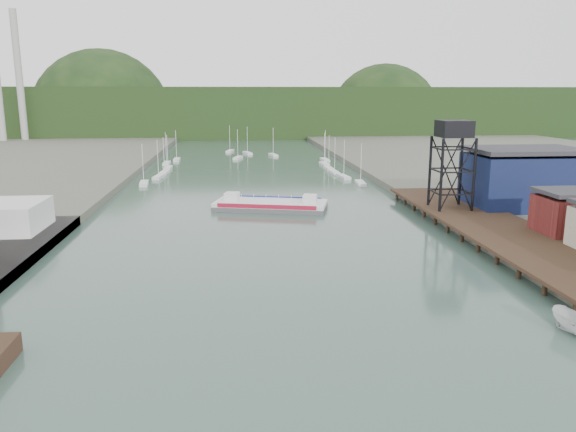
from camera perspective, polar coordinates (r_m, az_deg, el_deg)
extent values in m
plane|color=#2C443B|center=(46.63, 0.77, -17.02)|extent=(600.00, 600.00, 0.00)
cube|color=black|center=(97.22, 19.92, -0.85)|extent=(14.00, 70.00, 0.50)
cylinder|color=black|center=(95.07, 16.60, -1.59)|extent=(0.60, 0.60, 2.20)
cylinder|color=black|center=(100.16, 22.98, -1.37)|extent=(0.60, 0.60, 2.20)
cylinder|color=black|center=(103.11, 15.32, 3.99)|extent=(0.50, 0.50, 13.00)
cylinder|color=black|center=(105.38, 18.38, 3.97)|extent=(0.50, 0.50, 13.00)
cylinder|color=black|center=(108.69, 14.21, 4.46)|extent=(0.50, 0.50, 13.00)
cylinder|color=black|center=(110.84, 17.15, 4.44)|extent=(0.50, 0.50, 13.00)
cube|color=black|center=(106.20, 16.53, 8.50)|extent=(5.50, 5.50, 3.00)
cube|color=black|center=(115.37, 22.79, 3.29)|extent=(20.00, 14.00, 10.00)
cube|color=#2D2D33|center=(114.69, 23.04, 6.19)|extent=(20.50, 14.50, 0.80)
cube|color=#581B19|center=(95.01, 26.74, -0.07)|extent=(9.00, 8.00, 6.00)
cube|color=silver|center=(147.84, -14.43, 3.21)|extent=(2.67, 7.65, 0.90)
cube|color=silver|center=(158.68, -13.00, 3.88)|extent=(2.81, 7.67, 0.90)
cube|color=silver|center=(167.32, -12.42, 4.34)|extent=(2.35, 7.59, 0.90)
cube|color=silver|center=(177.09, -12.08, 4.78)|extent=(2.01, 7.50, 0.90)
cube|color=silver|center=(189.37, -12.23, 5.25)|extent=(2.00, 7.50, 0.90)
cube|color=silver|center=(198.83, -11.24, 5.62)|extent=(2.16, 7.54, 0.90)
cube|color=silver|center=(144.82, 7.37, 3.31)|extent=(2.53, 7.62, 0.90)
cube|color=silver|center=(155.48, 5.68, 3.97)|extent=(2.76, 7.67, 0.90)
cube|color=silver|center=(163.83, 4.74, 4.42)|extent=(2.22, 7.56, 0.90)
cube|color=silver|center=(172.58, 4.16, 4.83)|extent=(2.18, 7.54, 0.90)
cube|color=silver|center=(183.50, 3.70, 5.29)|extent=(2.46, 7.61, 0.90)
cube|color=silver|center=(195.22, 3.77, 5.71)|extent=(2.48, 7.61, 0.90)
cube|color=silver|center=(201.65, -5.11, 5.90)|extent=(3.78, 7.76, 0.90)
cube|color=silver|center=(210.10, -1.51, 6.20)|extent=(3.31, 7.74, 0.90)
cube|color=silver|center=(217.62, -4.14, 6.39)|extent=(3.76, 7.76, 0.90)
cube|color=silver|center=(225.52, -5.92, 6.57)|extent=(3.40, 7.74, 0.90)
cylinder|color=#A5A59F|center=(292.23, -25.65, 12.58)|extent=(3.20, 3.20, 60.00)
cube|color=black|center=(340.59, -4.82, 10.49)|extent=(500.00, 120.00, 28.00)
sphere|color=black|center=(348.98, -18.24, 9.31)|extent=(80.00, 80.00, 80.00)
sphere|color=black|center=(363.29, 9.72, 9.53)|extent=(70.00, 70.00, 70.00)
cube|color=#4E4E51|center=(113.08, -1.78, 0.91)|extent=(23.76, 14.21, 0.89)
cube|color=silver|center=(112.93, -1.78, 1.31)|extent=(23.76, 14.21, 0.71)
cube|color=#A5122C|center=(108.57, -2.23, 0.96)|extent=(18.97, 5.06, 0.80)
cube|color=navy|center=(117.23, -1.37, 1.81)|extent=(18.97, 5.06, 0.80)
cube|color=silver|center=(114.49, -5.72, 1.95)|extent=(3.25, 3.25, 1.78)
cube|color=silver|center=(111.51, 2.26, 1.73)|extent=(3.25, 3.25, 1.78)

